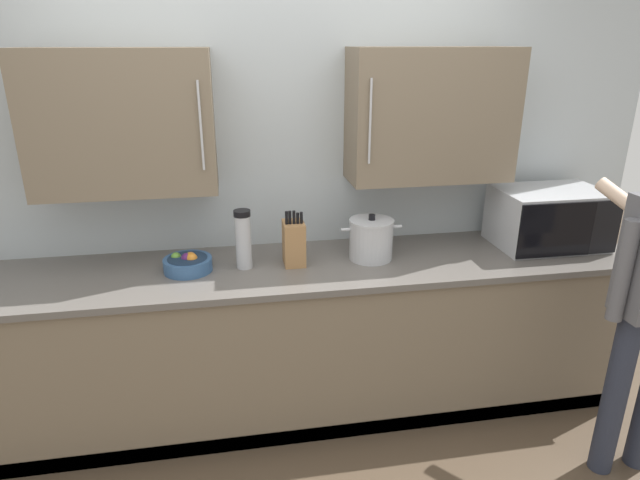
{
  "coord_description": "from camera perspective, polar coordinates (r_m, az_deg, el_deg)",
  "views": [
    {
      "loc": [
        -0.3,
        -1.98,
        2.02
      ],
      "look_at": [
        0.15,
        0.6,
        1.05
      ],
      "focal_mm": 30.19,
      "sensor_mm": 36.0,
      "label": 1
    }
  ],
  "objects": [
    {
      "name": "back_wall_tiled",
      "position": [
        3.03,
        -4.12,
        9.58
      ],
      "size": [
        4.35,
        0.44,
        2.78
      ],
      "color": "#B2BCC1",
      "rests_on": "ground_plane"
    },
    {
      "name": "counter_unit",
      "position": [
        3.07,
        -2.96,
        -10.4
      ],
      "size": [
        3.86,
        0.7,
        0.9
      ],
      "color": "#756651",
      "rests_on": "ground_plane"
    },
    {
      "name": "microwave_oven",
      "position": [
        3.34,
        22.73,
        2.14
      ],
      "size": [
        0.59,
        0.42,
        0.33
      ],
      "color": "#B7BABF",
      "rests_on": "counter_unit"
    },
    {
      "name": "knife_block",
      "position": [
        2.84,
        -2.78,
        -0.28
      ],
      "size": [
        0.11,
        0.15,
        0.3
      ],
      "color": "#A37547",
      "rests_on": "counter_unit"
    },
    {
      "name": "stock_pot",
      "position": [
        2.92,
        5.43,
        0.1
      ],
      "size": [
        0.34,
        0.24,
        0.25
      ],
      "color": "#B7BABF",
      "rests_on": "counter_unit"
    },
    {
      "name": "thermos_flask",
      "position": [
        2.81,
        -8.14,
        0.1
      ],
      "size": [
        0.09,
        0.09,
        0.31
      ],
      "color": "#B7BABF",
      "rests_on": "counter_unit"
    },
    {
      "name": "fruit_bowl",
      "position": [
        2.86,
        -13.84,
        -2.39
      ],
      "size": [
        0.25,
        0.25,
        0.1
      ],
      "color": "#335684",
      "rests_on": "counter_unit"
    }
  ]
}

